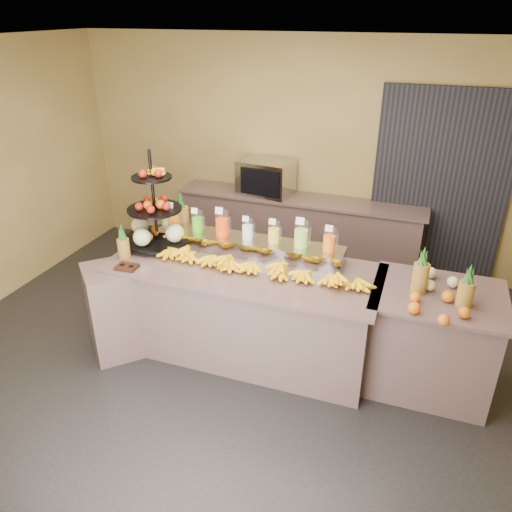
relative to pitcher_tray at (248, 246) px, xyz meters
The scene contains 20 objects.
ground 1.16m from the pitcher_tray, 83.98° to the right, with size 6.00×6.00×0.00m, color black.
room_envelope 0.93m from the pitcher_tray, 39.61° to the left, with size 6.04×5.02×2.82m.
buffet_counter 0.63m from the pitcher_tray, 99.60° to the right, with size 2.75×1.25×0.93m.
right_counter 1.85m from the pitcher_tray, ahead, with size 1.08×0.88×0.93m.
back_ledge 1.76m from the pitcher_tray, 87.90° to the left, with size 3.10×0.55×0.93m.
pitcher_tray is the anchor object (origin of this frame).
juice_pitcher_orange_a 0.80m from the pitcher_tray, behind, with size 0.12×0.13×0.30m.
juice_pitcher_green 0.55m from the pitcher_tray, behind, with size 0.11×0.12×0.27m.
juice_pitcher_orange_b 0.32m from the pitcher_tray, behind, with size 0.13×0.13×0.31m.
juice_pitcher_milk 0.16m from the pitcher_tray, 103.54° to the right, with size 0.11×0.11×0.26m.
juice_pitcher_lemon 0.31m from the pitcher_tray, ahead, with size 0.11×0.11×0.27m.
juice_pitcher_lime 0.55m from the pitcher_tray, ahead, with size 0.13×0.14×0.32m.
juice_pitcher_orange_c 0.80m from the pitcher_tray, ahead, with size 0.12×0.12×0.28m.
banana_heap 0.37m from the pitcher_tray, 58.15° to the right, with size 2.04×0.18×0.17m.
fruit_stand 0.89m from the pitcher_tray, behind, with size 0.82×0.82×0.95m.
condiment_caddy 1.14m from the pitcher_tray, 143.84° to the right, with size 0.19×0.14×0.03m, color black.
pineapple_left_a 1.16m from the pitcher_tray, 155.20° to the right, with size 0.11×0.11×0.35m.
pineapple_left_b 0.82m from the pitcher_tray, 166.73° to the left, with size 0.16×0.16×0.45m.
right_fruit_pile 1.78m from the pitcher_tray, 11.86° to the right, with size 0.48×0.46×0.26m.
oven_warmer 1.72m from the pitcher_tray, 102.89° to the left, with size 0.65×0.45×0.43m, color gray.
Camera 1 is at (1.47, -3.44, 3.05)m, focal length 35.00 mm.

